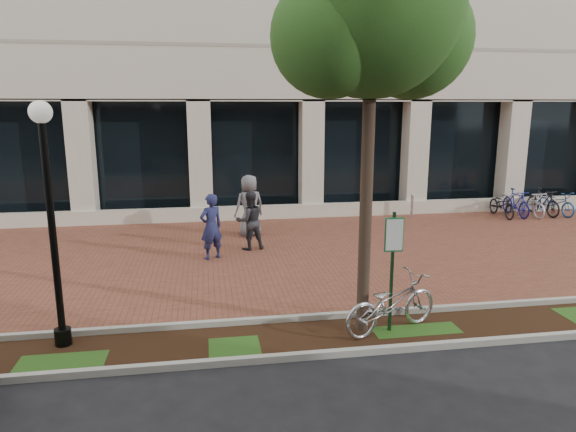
{
  "coord_description": "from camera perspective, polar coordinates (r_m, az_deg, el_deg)",
  "views": [
    {
      "loc": [
        -1.83,
        -13.51,
        4.06
      ],
      "look_at": [
        0.22,
        -0.8,
        1.25
      ],
      "focal_mm": 32.0,
      "sensor_mm": 36.0,
      "label": 1
    }
  ],
  "objects": [
    {
      "name": "ground",
      "position": [
        14.23,
        -1.41,
        -4.27
      ],
      "size": [
        120.0,
        120.0,
        0.0
      ],
      "primitive_type": "plane",
      "color": "black",
      "rests_on": "ground"
    },
    {
      "name": "curb_plaza_side",
      "position": [
        10.03,
        2.15,
        -11.2
      ],
      "size": [
        40.0,
        0.12,
        0.12
      ],
      "primitive_type": "cube",
      "color": "#A4A59B",
      "rests_on": "ground"
    },
    {
      "name": "pedestrian_mid",
      "position": [
        14.55,
        -4.27,
        -0.54
      ],
      "size": [
        0.93,
        0.79,
        1.67
      ],
      "primitive_type": "imported",
      "rotation": [
        0.0,
        0.0,
        3.36
      ],
      "color": "#29292E",
      "rests_on": "ground"
    },
    {
      "name": "planting_strip",
      "position": [
        9.38,
        3.07,
        -13.31
      ],
      "size": [
        40.0,
        1.5,
        0.01
      ],
      "primitive_type": "cube",
      "color": "black",
      "rests_on": "ground"
    },
    {
      "name": "lamppost",
      "position": [
        9.2,
        -24.88,
        0.34
      ],
      "size": [
        0.36,
        0.36,
        4.12
      ],
      "color": "black",
      "rests_on": "ground"
    },
    {
      "name": "pedestrian_left",
      "position": [
        13.74,
        -8.54,
        -1.18
      ],
      "size": [
        0.77,
        0.68,
        1.77
      ],
      "primitive_type": "imported",
      "rotation": [
        0.0,
        0.0,
        3.63
      ],
      "color": "#1F234F",
      "rests_on": "ground"
    },
    {
      "name": "pedestrian_right",
      "position": [
        16.03,
        -4.31,
        1.15
      ],
      "size": [
        1.09,
        0.87,
        1.94
      ],
      "primitive_type": "imported",
      "rotation": [
        0.0,
        0.0,
        3.45
      ],
      "color": "slate",
      "rests_on": "ground"
    },
    {
      "name": "street_tree",
      "position": [
        9.01,
        9.57,
        20.77
      ],
      "size": [
        3.54,
        2.95,
        7.08
      ],
      "color": "#4A372A",
      "rests_on": "ground"
    },
    {
      "name": "brick_plaza",
      "position": [
        14.23,
        -1.41,
        -4.25
      ],
      "size": [
        40.0,
        9.0,
        0.01
      ],
      "primitive_type": "cube",
      "color": "brown",
      "rests_on": "ground"
    },
    {
      "name": "bike_rack_cluster",
      "position": [
        21.01,
        25.25,
        1.29
      ],
      "size": [
        2.98,
        1.81,
        1.01
      ],
      "rotation": [
        0.0,
        0.0,
        0.06
      ],
      "color": "black",
      "rests_on": "ground"
    },
    {
      "name": "curb_street_side",
      "position": [
        8.71,
        4.15,
        -15.07
      ],
      "size": [
        40.0,
        0.12,
        0.12
      ],
      "primitive_type": "cube",
      "color": "#A4A59B",
      "rests_on": "ground"
    },
    {
      "name": "bollard",
      "position": [
        19.27,
        13.61,
        1.16
      ],
      "size": [
        0.12,
        0.12,
        0.88
      ],
      "color": "silver",
      "rests_on": "ground"
    },
    {
      "name": "parking_sign",
      "position": [
        9.28,
        11.57,
        -4.39
      ],
      "size": [
        0.34,
        0.07,
        2.23
      ],
      "rotation": [
        0.0,
        0.0,
        -0.06
      ],
      "color": "#14371B",
      "rests_on": "ground"
    },
    {
      "name": "locked_bicycle",
      "position": [
        9.61,
        11.41,
        -9.48
      ],
      "size": [
        2.15,
        1.38,
        1.07
      ],
      "primitive_type": "imported",
      "rotation": [
        0.0,
        0.0,
        1.93
      ],
      "color": "#B2B1B5",
      "rests_on": "ground"
    }
  ]
}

